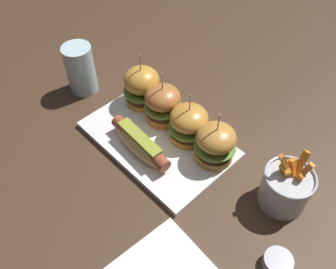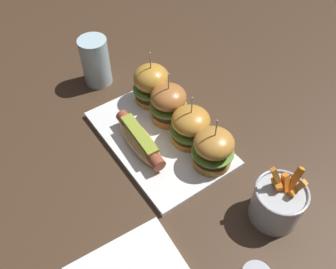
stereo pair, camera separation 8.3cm
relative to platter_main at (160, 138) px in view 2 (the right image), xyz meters
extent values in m
plane|color=#422D1E|center=(0.00, 0.00, -0.01)|extent=(3.00, 3.00, 0.00)
cube|color=white|center=(0.00, 0.00, 0.00)|extent=(0.35, 0.23, 0.01)
ellipsoid|color=#DEAF64|center=(0.00, -0.05, 0.03)|extent=(0.18, 0.06, 0.04)
cylinder|color=brown|center=(0.00, -0.05, 0.03)|extent=(0.18, 0.04, 0.03)
cube|color=olive|center=(0.00, -0.05, 0.05)|extent=(0.13, 0.04, 0.01)
cylinder|color=#C48931|center=(-0.12, 0.06, 0.02)|extent=(0.09, 0.09, 0.02)
cylinder|color=#512924|center=(-0.12, 0.06, 0.03)|extent=(0.08, 0.08, 0.02)
cylinder|color=#609338|center=(-0.12, 0.06, 0.04)|extent=(0.10, 0.10, 0.00)
ellipsoid|color=#C48931|center=(-0.12, 0.06, 0.08)|extent=(0.09, 0.09, 0.06)
cylinder|color=tan|center=(-0.12, 0.06, 0.12)|extent=(0.00, 0.00, 0.06)
cylinder|color=#B06832|center=(-0.04, 0.05, 0.02)|extent=(0.09, 0.09, 0.02)
cylinder|color=#3D291F|center=(-0.04, 0.05, 0.04)|extent=(0.08, 0.08, 0.02)
cylinder|color=#6B9E3D|center=(-0.04, 0.05, 0.05)|extent=(0.09, 0.09, 0.00)
ellipsoid|color=#B06832|center=(-0.04, 0.05, 0.08)|extent=(0.09, 0.09, 0.05)
cylinder|color=tan|center=(-0.04, 0.05, 0.12)|extent=(0.00, 0.00, 0.06)
cylinder|color=#C18331|center=(0.05, 0.06, 0.02)|extent=(0.09, 0.09, 0.02)
cylinder|color=#453219|center=(0.05, 0.06, 0.03)|extent=(0.08, 0.08, 0.02)
cylinder|color=#6B9E3D|center=(0.05, 0.06, 0.04)|extent=(0.09, 0.09, 0.00)
ellipsoid|color=#C18331|center=(0.05, 0.06, 0.07)|extent=(0.09, 0.09, 0.05)
cylinder|color=tan|center=(0.05, 0.06, 0.11)|extent=(0.00, 0.00, 0.06)
cylinder|color=#BF8134|center=(0.13, 0.05, 0.02)|extent=(0.09, 0.09, 0.02)
cylinder|color=#3D2D20|center=(0.13, 0.05, 0.04)|extent=(0.08, 0.08, 0.02)
cylinder|color=#609338|center=(0.13, 0.05, 0.05)|extent=(0.09, 0.09, 0.00)
ellipsoid|color=#BF8134|center=(0.13, 0.05, 0.07)|extent=(0.09, 0.09, 0.05)
cylinder|color=tan|center=(0.13, 0.05, 0.11)|extent=(0.00, 0.00, 0.06)
cylinder|color=#B7BABF|center=(0.30, 0.08, 0.03)|extent=(0.10, 0.10, 0.08)
torus|color=#A8AAB2|center=(0.30, 0.08, 0.08)|extent=(0.11, 0.11, 0.01)
cube|color=orange|center=(0.31, 0.09, 0.07)|extent=(0.03, 0.02, 0.06)
cube|color=orange|center=(0.28, 0.08, 0.07)|extent=(0.02, 0.03, 0.06)
cube|color=orange|center=(0.30, 0.10, 0.09)|extent=(0.02, 0.05, 0.08)
cube|color=orange|center=(0.29, 0.08, 0.09)|extent=(0.04, 0.04, 0.09)
cube|color=orange|center=(0.29, 0.08, 0.07)|extent=(0.02, 0.03, 0.06)
cube|color=orange|center=(0.31, 0.09, 0.08)|extent=(0.03, 0.04, 0.08)
cube|color=orange|center=(0.30, 0.09, 0.08)|extent=(0.04, 0.02, 0.07)
cylinder|color=silver|center=(-0.28, -0.02, 0.06)|extent=(0.08, 0.08, 0.14)
camera|label=1|loc=(0.43, -0.38, 0.67)|focal=38.95mm
camera|label=2|loc=(0.48, -0.31, 0.67)|focal=38.95mm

